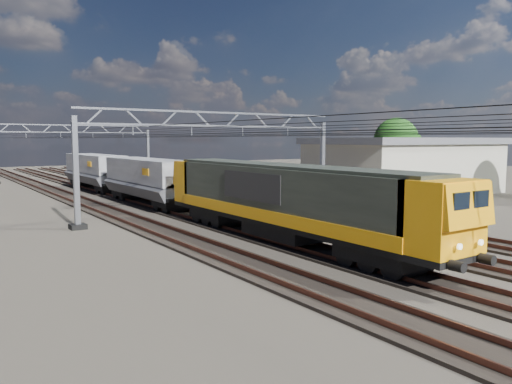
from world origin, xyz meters
TOP-DOWN VIEW (x-y plane):
  - ground at (0.00, 0.00)m, footprint 160.00×160.00m
  - track_outer_west at (-6.00, 0.00)m, footprint 2.60×140.00m
  - track_loco at (-2.00, 0.00)m, footprint 2.60×140.00m
  - track_inner_east at (2.00, 0.00)m, footprint 2.60×140.00m
  - track_outer_east at (6.00, 0.00)m, footprint 2.60×140.00m
  - catenary_gantry_mid at (0.00, 4.00)m, footprint 19.90×0.90m
  - catenary_gantry_far at (0.00, 40.00)m, footprint 19.90×0.90m
  - overhead_wires at (0.00, 8.00)m, footprint 12.03×140.00m
  - locomotive at (-2.00, -6.05)m, footprint 2.76×21.10m
  - hopper_wagon_lead at (-2.00, 11.65)m, footprint 3.38×13.00m
  - hopper_wagon_mid at (-2.00, 25.85)m, footprint 3.38×13.00m
  - industrial_shed at (22.00, 6.00)m, footprint 18.60×10.60m
  - tree_far at (30.32, 13.79)m, footprint 5.66×5.26m

SIDE VIEW (x-z plane):
  - ground at x=0.00m, z-range 0.00..0.00m
  - track_outer_west at x=-6.00m, z-range -0.08..0.22m
  - track_loco at x=-2.00m, z-range -0.08..0.22m
  - track_inner_east at x=2.00m, z-range -0.08..0.22m
  - track_outer_east at x=6.00m, z-range -0.08..0.22m
  - hopper_wagon_lead at x=-2.00m, z-range 0.60..3.86m
  - hopper_wagon_mid at x=-2.00m, z-range 0.60..3.86m
  - locomotive at x=-2.00m, z-range 0.52..4.14m
  - industrial_shed at x=22.00m, z-range 0.03..5.43m
  - catenary_gantry_mid at x=0.00m, z-range 0.35..7.46m
  - catenary_gantry_far at x=0.00m, z-range 0.35..7.46m
  - tree_far at x=30.32m, z-range 1.07..8.87m
  - overhead_wires at x=0.00m, z-range 5.48..6.02m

